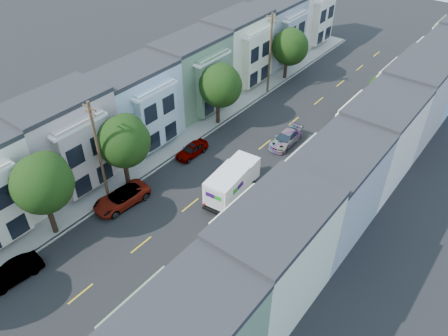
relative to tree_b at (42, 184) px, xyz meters
name	(u,v)px	position (x,y,z in m)	size (l,w,h in m)	color
ground	(141,245)	(6.30, 3.41, -5.49)	(160.00, 160.00, 0.00)	black
road_slab	(248,158)	(6.30, 18.41, -5.48)	(12.00, 70.00, 0.02)	black
curb_left	(203,137)	(0.25, 18.41, -5.41)	(0.30, 70.00, 0.15)	gray
curb_right	(300,181)	(12.35, 18.41, -5.41)	(0.30, 70.00, 0.15)	gray
sidewalk_left	(194,133)	(-1.05, 18.41, -5.41)	(2.60, 70.00, 0.15)	gray
sidewalk_right	(312,186)	(13.65, 18.41, -5.41)	(2.60, 70.00, 0.15)	gray
centerline	(248,158)	(6.30, 18.41, -5.49)	(0.12, 70.00, 0.01)	gold
townhouse_row_left	(169,122)	(-4.85, 18.41, -5.49)	(5.00, 70.00, 8.50)	#A1A5A9
townhouse_row_right	(349,203)	(17.45, 18.41, -5.49)	(5.00, 70.00, 8.50)	#A1A5A9
tree_b	(42,184)	(0.00, 0.00, 0.00)	(4.70, 4.70, 7.86)	black
tree_c	(123,141)	(0.00, 8.03, -0.48)	(4.70, 4.70, 7.38)	black
tree_d	(220,86)	(0.00, 21.65, -0.61)	(4.70, 4.70, 7.24)	black
tree_e	(290,47)	(0.00, 36.07, -0.96)	(4.70, 4.70, 6.89)	black
tree_far_r	(381,88)	(13.20, 34.09, -1.79)	(3.10, 3.10, 5.29)	black
utility_pole_near	(99,154)	(0.00, 5.41, -0.33)	(1.60, 0.26, 10.00)	#42301E
utility_pole_far	(270,54)	(0.00, 31.41, -0.33)	(1.60, 0.26, 10.00)	#42301E
fedex_truck	(232,181)	(8.42, 12.80, -3.83)	(2.38, 6.18, 2.96)	silver
lead_sedan	(286,139)	(7.93, 22.89, -4.80)	(1.92, 4.57, 1.37)	black
parked_left_b	(13,273)	(1.40, -4.76, -4.78)	(1.48, 4.21, 1.40)	black
parked_left_c	(121,198)	(1.40, 5.77, -4.76)	(2.40, 5.20, 1.44)	#B0B1B6
parked_left_d	(192,150)	(1.40, 15.24, -4.83)	(1.55, 4.04, 1.31)	black
parked_right_b	(182,273)	(11.20, 3.01, -4.87)	(1.44, 3.77, 1.22)	silver
parked_right_c	(296,165)	(11.20, 19.56, -4.81)	(1.43, 4.06, 1.35)	black
parked_right_d	(350,114)	(11.20, 31.69, -4.77)	(1.51, 4.29, 1.43)	black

